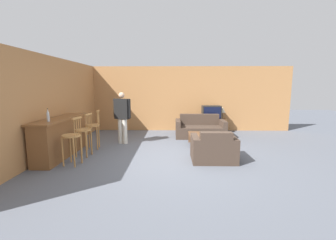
{
  "coord_description": "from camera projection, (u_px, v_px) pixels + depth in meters",
  "views": [
    {
      "loc": [
        -0.06,
        -5.48,
        1.81
      ],
      "look_at": [
        -0.19,
        0.9,
        0.85
      ],
      "focal_mm": 24.0,
      "sensor_mm": 36.0,
      "label": 1
    }
  ],
  "objects": [
    {
      "name": "coffee_table",
      "position": [
        199.0,
        136.0,
        6.88
      ],
      "size": [
        0.59,
        0.88,
        0.36
      ],
      "color": "brown",
      "rests_on": "ground_plane"
    },
    {
      "name": "tv",
      "position": [
        211.0,
        112.0,
        8.81
      ],
      "size": [
        0.72,
        0.49,
        0.53
      ],
      "color": "black",
      "rests_on": "tv_unit"
    },
    {
      "name": "bar_chair_near",
      "position": [
        72.0,
        139.0,
        5.14
      ],
      "size": [
        0.47,
        0.47,
        1.12
      ],
      "color": "#B77F42",
      "rests_on": "ground_plane"
    },
    {
      "name": "tv_unit",
      "position": [
        211.0,
        126.0,
        8.89
      ],
      "size": [
        1.15,
        0.5,
        0.52
      ],
      "color": "#513823",
      "rests_on": "ground_plane"
    },
    {
      "name": "person_by_window",
      "position": [
        122.0,
        115.0,
        7.03
      ],
      "size": [
        0.58,
        0.33,
        1.63
      ],
      "color": "silver",
      "rests_on": "ground_plane"
    },
    {
      "name": "armchair_near",
      "position": [
        213.0,
        149.0,
        5.47
      ],
      "size": [
        1.06,
        0.86,
        0.77
      ],
      "color": "#423328",
      "rests_on": "ground_plane"
    },
    {
      "name": "book_on_table",
      "position": [
        203.0,
        135.0,
        6.7
      ],
      "size": [
        0.21,
        0.19,
        0.03
      ],
      "color": "#33704C",
      "rests_on": "coffee_table"
    },
    {
      "name": "bottle",
      "position": [
        48.0,
        116.0,
        5.16
      ],
      "size": [
        0.06,
        0.06,
        0.3
      ],
      "color": "silver",
      "rests_on": "bar_counter"
    },
    {
      "name": "table_lamp",
      "position": [
        223.0,
        110.0,
        8.79
      ],
      "size": [
        0.24,
        0.24,
        0.48
      ],
      "color": "brown",
      "rests_on": "tv_unit"
    },
    {
      "name": "wall_left",
      "position": [
        67.0,
        103.0,
        6.89
      ],
      "size": [
        0.08,
        8.7,
        2.6
      ],
      "color": "#B27A47",
      "rests_on": "ground_plane"
    },
    {
      "name": "couch_far",
      "position": [
        200.0,
        129.0,
        8.08
      ],
      "size": [
        1.75,
        0.91,
        0.79
      ],
      "color": "#423328",
      "rests_on": "ground_plane"
    },
    {
      "name": "bar_counter",
      "position": [
        61.0,
        137.0,
        5.82
      ],
      "size": [
        0.55,
        2.13,
        1.01
      ],
      "color": "brown",
      "rests_on": "ground_plane"
    },
    {
      "name": "bar_chair_far",
      "position": [
        93.0,
        128.0,
        6.5
      ],
      "size": [
        0.46,
        0.46,
        1.12
      ],
      "color": "#B77F42",
      "rests_on": "ground_plane"
    },
    {
      "name": "wall_back",
      "position": [
        174.0,
        99.0,
        9.15
      ],
      "size": [
        9.4,
        0.08,
        2.6
      ],
      "color": "#B27A47",
      "rests_on": "ground_plane"
    },
    {
      "name": "bar_chair_mid",
      "position": [
        84.0,
        133.0,
        5.81
      ],
      "size": [
        0.45,
        0.45,
        1.12
      ],
      "color": "#B77F42",
      "rests_on": "ground_plane"
    },
    {
      "name": "ground_plane",
      "position": [
        175.0,
        158.0,
        5.68
      ],
      "size": [
        24.0,
        24.0,
        0.0
      ],
      "primitive_type": "plane",
      "color": "#565B66"
    }
  ]
}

